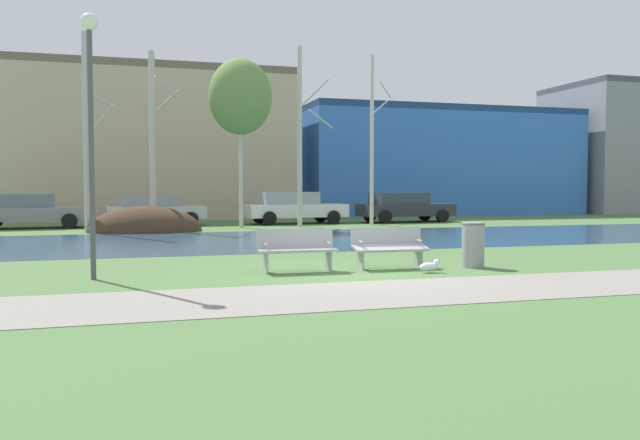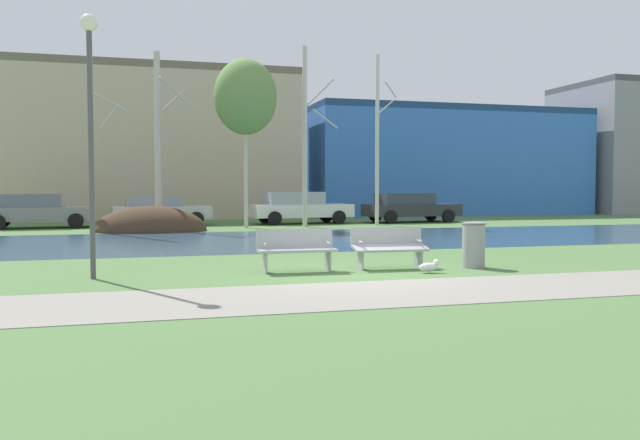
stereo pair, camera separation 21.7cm
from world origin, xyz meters
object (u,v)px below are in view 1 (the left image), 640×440
(seagull, at_px, (430,266))
(bench_left, at_px, (297,249))
(bench_right, at_px, (389,246))
(parked_sedan_second_silver, at_px, (154,210))
(trash_bin, at_px, (473,244))
(parked_van_nearest_grey, at_px, (29,210))
(parked_wagon_fourth_dark, at_px, (404,207))
(streetlamp, at_px, (90,101))
(parked_hatch_third_white, at_px, (294,207))

(seagull, bearing_deg, bench_left, 160.70)
(bench_right, bearing_deg, parked_sedan_second_silver, 104.26)
(trash_bin, height_order, seagull, trash_bin)
(bench_left, bearing_deg, trash_bin, -5.04)
(parked_van_nearest_grey, bearing_deg, trash_bin, -56.44)
(bench_right, bearing_deg, trash_bin, -10.57)
(trash_bin, xyz_separation_m, parked_van_nearest_grey, (-11.32, 17.06, 0.26))
(trash_bin, bearing_deg, parked_sedan_second_silver, 109.44)
(parked_van_nearest_grey, bearing_deg, parked_wagon_fourth_dark, 0.23)
(seagull, distance_m, parked_van_nearest_grey, 20.28)
(bench_right, bearing_deg, seagull, -59.64)
(bench_right, bearing_deg, bench_left, 180.00)
(trash_bin, height_order, parked_van_nearest_grey, parked_van_nearest_grey)
(streetlamp, bearing_deg, bench_right, -0.24)
(streetlamp, relative_size, parked_sedan_second_silver, 1.12)
(bench_right, relative_size, parked_sedan_second_silver, 0.37)
(bench_right, height_order, streetlamp, streetlamp)
(trash_bin, xyz_separation_m, streetlamp, (-7.79, 0.36, 2.84))
(bench_left, bearing_deg, bench_right, 0.00)
(bench_right, xyz_separation_m, parked_van_nearest_grey, (-9.50, 16.72, 0.30))
(bench_left, bearing_deg, parked_hatch_third_white, 76.32)
(bench_left, relative_size, streetlamp, 0.33)
(bench_left, relative_size, seagull, 3.36)
(trash_bin, distance_m, streetlamp, 8.30)
(bench_left, height_order, streetlamp, streetlamp)
(parked_van_nearest_grey, xyz_separation_m, parked_wagon_fourth_dark, (17.21, 0.07, 0.00))
(bench_left, height_order, parked_hatch_third_white, parked_hatch_third_white)
(parked_sedan_second_silver, bearing_deg, parked_hatch_third_white, -1.48)
(parked_sedan_second_silver, bearing_deg, seagull, -74.86)
(parked_van_nearest_grey, relative_size, parked_hatch_third_white, 0.95)
(trash_bin, xyz_separation_m, parked_hatch_third_white, (0.29, 17.34, 0.29))
(parked_hatch_third_white, relative_size, parked_wagon_fourth_dark, 1.00)
(bench_left, bearing_deg, seagull, -19.30)
(bench_left, relative_size, trash_bin, 1.66)
(parked_sedan_second_silver, relative_size, parked_hatch_third_white, 0.90)
(bench_left, xyz_separation_m, streetlamp, (-3.94, 0.02, 2.87))
(seagull, bearing_deg, streetlamp, 171.95)
(parked_hatch_third_white, bearing_deg, parked_sedan_second_silver, 178.52)
(bench_right, distance_m, parked_sedan_second_silver, 17.71)
(bench_right, relative_size, parked_van_nearest_grey, 0.35)
(bench_right, height_order, parked_sedan_second_silver, parked_sedan_second_silver)
(seagull, distance_m, parked_sedan_second_silver, 18.72)
(trash_bin, relative_size, seagull, 2.02)
(bench_right, height_order, parked_hatch_third_white, parked_hatch_third_white)
(bench_left, height_order, trash_bin, trash_bin)
(parked_sedan_second_silver, xyz_separation_m, parked_hatch_third_white, (6.47, -0.17, 0.07))
(bench_left, distance_m, parked_sedan_second_silver, 17.32)
(parked_van_nearest_grey, relative_size, parked_wagon_fourth_dark, 0.95)
(bench_right, relative_size, parked_wagon_fourth_dark, 0.33)
(streetlamp, xyz_separation_m, parked_sedan_second_silver, (1.61, 17.14, -2.61))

